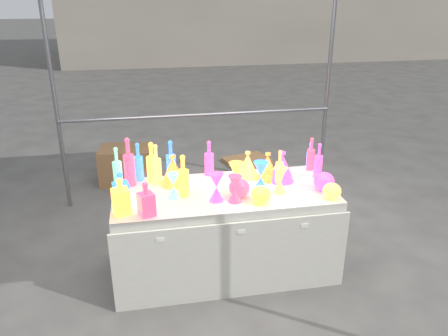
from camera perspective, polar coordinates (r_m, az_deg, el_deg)
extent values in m
plane|color=slate|center=(3.97, 0.00, -12.82)|extent=(80.00, 80.00, 0.00)
cylinder|color=gray|center=(4.90, -21.18, 7.99)|extent=(0.04, 0.04, 2.40)
cylinder|color=gray|center=(5.26, 13.33, 9.76)|extent=(0.04, 0.04, 2.40)
cylinder|color=gray|center=(4.87, -3.24, 6.95)|extent=(3.00, 0.04, 0.04)
cube|color=silver|center=(3.76, 0.00, -8.13)|extent=(1.80, 0.80, 0.75)
cube|color=silver|center=(3.44, 1.32, -12.10)|extent=(1.84, 0.02, 0.68)
cube|color=white|center=(3.23, -8.30, -9.27)|extent=(0.06, 0.00, 0.03)
cube|color=white|center=(3.30, 2.26, -8.35)|extent=(0.06, 0.00, 0.03)
cube|color=white|center=(3.43, 10.49, -7.43)|extent=(0.06, 0.00, 0.03)
cube|color=#A07248|center=(5.68, -12.73, 0.43)|extent=(0.67, 0.51, 0.45)
cube|color=#A07248|center=(6.24, 3.06, 1.00)|extent=(0.72, 0.60, 0.05)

